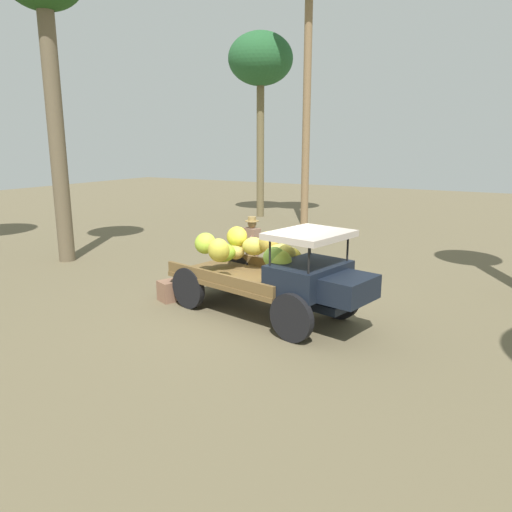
% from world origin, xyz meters
% --- Properties ---
extents(ground_plane, '(60.00, 60.00, 0.00)m').
position_xyz_m(ground_plane, '(0.00, 0.00, 0.00)').
color(ground_plane, brown).
extents(truck, '(4.64, 2.47, 1.89)m').
position_xyz_m(truck, '(0.37, -0.08, 0.98)').
color(truck, black).
rests_on(truck, ground).
extents(farmer, '(0.55, 0.51, 1.73)m').
position_xyz_m(farmer, '(-1.23, 1.75, 0.98)').
color(farmer, '#896155').
rests_on(farmer, ground).
extents(wooden_crate, '(0.63, 0.72, 0.46)m').
position_xyz_m(wooden_crate, '(-2.15, -0.28, 0.23)').
color(wooden_crate, '#885F48').
rests_on(wooden_crate, ground).
extents(forest_tree_1, '(2.95, 2.95, 8.38)m').
position_xyz_m(forest_tree_1, '(-6.73, 12.03, 7.05)').
color(forest_tree_1, brown).
rests_on(forest_tree_1, ground).
extents(forest_tree_8, '(2.21, 2.21, 8.78)m').
position_xyz_m(forest_tree_8, '(-7.40, 1.14, 7.24)').
color(forest_tree_8, brown).
rests_on(forest_tree_8, ground).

